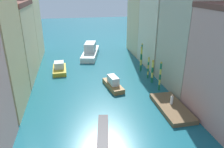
{
  "coord_description": "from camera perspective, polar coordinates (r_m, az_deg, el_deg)",
  "views": [
    {
      "loc": [
        -3.89,
        -13.05,
        14.86
      ],
      "look_at": [
        2.42,
        19.28,
        1.5
      ],
      "focal_mm": 34.67,
      "sensor_mm": 36.0,
      "label": 1
    }
  ],
  "objects": [
    {
      "name": "gondola_black",
      "position": [
        23.31,
        -2.46,
        -16.82
      ],
      "size": [
        2.55,
        8.6,
        0.47
      ],
      "color": "black",
      "rests_on": "ground"
    },
    {
      "name": "mooring_pole_4",
      "position": [
        41.12,
        7.8,
        4.57
      ],
      "size": [
        0.27,
        0.27,
        5.18
      ],
      "color": "#197247",
      "rests_on": "ground"
    },
    {
      "name": "waterfront_dock",
      "position": [
        29.42,
        15.45,
        -8.52
      ],
      "size": [
        3.27,
        7.56,
        0.57
      ],
      "color": "brown",
      "rests_on": "ground"
    },
    {
      "name": "motorboat_0",
      "position": [
        41.51,
        -13.69,
        1.44
      ],
      "size": [
        2.53,
        5.55,
        1.96
      ],
      "color": "gold",
      "rests_on": "ground"
    },
    {
      "name": "motorboat_1",
      "position": [
        33.94,
        0.29,
        -2.58
      ],
      "size": [
        2.66,
        5.59,
        1.96
      ],
      "color": "olive",
      "rests_on": "ground"
    },
    {
      "name": "person_on_dock",
      "position": [
        29.34,
        15.48,
        -6.57
      ],
      "size": [
        0.36,
        0.36,
        1.36
      ],
      "color": "white",
      "rests_on": "waterfront_dock"
    },
    {
      "name": "mooring_pole_1",
      "position": [
        35.97,
        10.61,
        0.77
      ],
      "size": [
        0.39,
        0.39,
        3.93
      ],
      "color": "#197247",
      "rests_on": "ground"
    },
    {
      "name": "mooring_pole_0",
      "position": [
        33.44,
        12.57,
        -0.47
      ],
      "size": [
        0.32,
        0.32,
        4.59
      ],
      "color": "#197247",
      "rests_on": "ground"
    },
    {
      "name": "building_right_3",
      "position": [
        51.76,
        9.39,
        17.64
      ],
      "size": [
        7.06,
        9.39,
        22.19
      ],
      "color": "beige",
      "rests_on": "ground"
    },
    {
      "name": "mooring_pole_3",
      "position": [
        40.7,
        7.64,
        4.06
      ],
      "size": [
        0.3,
        0.3,
        4.71
      ],
      "color": "#197247",
      "rests_on": "ground"
    },
    {
      "name": "mooring_pole_2",
      "position": [
        37.77,
        9.55,
        1.75
      ],
      "size": [
        0.3,
        0.3,
        3.78
      ],
      "color": "#197247",
      "rests_on": "ground"
    },
    {
      "name": "vaporetto_white",
      "position": [
        50.02,
        -5.72,
        5.99
      ],
      "size": [
        5.37,
        11.23,
        3.11
      ],
      "color": "white",
      "rests_on": "ground"
    },
    {
      "name": "building_left_2",
      "position": [
        39.9,
        -25.35,
        7.7
      ],
      "size": [
        7.06,
        12.06,
        12.74
      ],
      "color": "beige",
      "rests_on": "ground"
    },
    {
      "name": "ground_plane",
      "position": [
        40.57,
        -4.78,
        0.51
      ],
      "size": [
        154.0,
        154.0,
        0.0
      ],
      "primitive_type": "plane",
      "color": "#196070"
    },
    {
      "name": "building_left_3",
      "position": [
        50.24,
        -23.03,
        13.85
      ],
      "size": [
        7.06,
        10.35,
        18.24
      ],
      "color": "beige",
      "rests_on": "ground"
    },
    {
      "name": "building_right_1",
      "position": [
        34.05,
        20.87,
        12.54
      ],
      "size": [
        7.06,
        9.72,
        20.05
      ],
      "color": "#BCB299",
      "rests_on": "ground"
    },
    {
      "name": "building_right_2",
      "position": [
        43.47,
        13.39,
        10.97
      ],
      "size": [
        7.06,
        9.97,
        13.82
      ],
      "color": "beige",
      "rests_on": "ground"
    }
  ]
}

